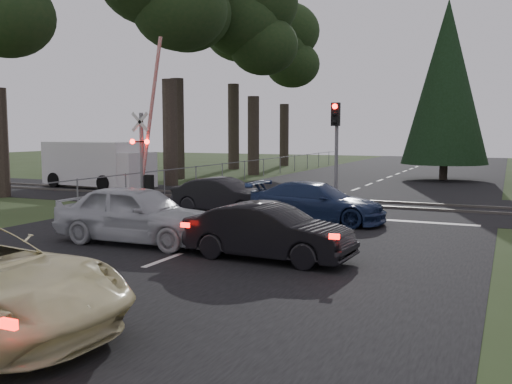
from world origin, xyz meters
The scene contains 18 objects.
ground centered at (0.00, 0.00, 0.00)m, with size 120.00×120.00×0.00m, color #2C3B1A.
road centered at (0.00, 10.00, 0.01)m, with size 14.00×100.00×0.01m, color black.
rail_corridor centered at (0.00, 12.00, 0.01)m, with size 120.00×8.00×0.01m, color black.
stop_line centered at (0.00, 8.20, 0.01)m, with size 13.00×0.35×0.00m, color silver.
rail_near centered at (0.00, 11.20, 0.05)m, with size 120.00×0.12×0.10m, color #59544C.
rail_far centered at (0.00, 12.80, 0.05)m, with size 120.00×0.12×0.10m, color #59544C.
crossing_signal centered at (-7.27, 9.79, 2.06)m, with size 1.62×0.38×6.96m.
traffic_signal_center centered at (1.00, 10.68, 2.81)m, with size 0.32×0.48×4.10m.
euc_tree_c centered at (-9.00, 25.00, 9.51)m, with size 6.00×6.00×13.20m.
euc_tree_d centered at (-13.00, 30.00, 11.91)m, with size 7.50×7.50×16.50m.
euc_tree_e centered at (-11.00, 36.00, 9.51)m, with size 6.00×6.00×13.20m.
conifer_tree centered at (3.50, 26.00, 5.99)m, with size 5.20×5.20×11.00m.
fence_left centered at (-7.80, 22.50, 0.00)m, with size 0.10×36.00×1.20m, color slate, non-canonical shape.
dark_hatchback centered at (2.21, 1.07, 0.65)m, with size 1.38×3.96×1.30m, color black.
silver_car centered at (-1.78, 1.49, 0.78)m, with size 1.85×4.60×1.57m, color #B0B4B8.
blue_sedan centered at (1.51, 6.78, 0.66)m, with size 1.84×4.54×1.32m, color navy.
dark_car_far centered at (-2.19, 7.36, 0.64)m, with size 1.36×3.91×1.29m, color black.
white_van centered at (-12.70, 13.32, 1.24)m, with size 6.44×2.89×2.44m.
Camera 1 is at (7.26, -10.98, 2.97)m, focal length 40.00 mm.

